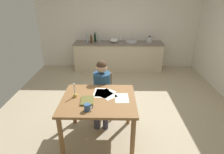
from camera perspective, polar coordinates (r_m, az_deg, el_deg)
name	(u,v)px	position (r m, az deg, el deg)	size (l,w,h in m)	color
ground_plane	(119,106)	(4.19, 2.32, -9.08)	(5.20, 5.20, 0.04)	tan
wall_back	(118,28)	(6.19, 2.00, 15.00)	(5.20, 0.12, 2.60)	silver
kitchen_counter	(118,56)	(6.03, 1.94, 6.47)	(2.79, 0.64, 0.90)	beige
dining_table	(99,105)	(2.96, -4.14, -8.65)	(1.15, 0.98, 0.79)	olive
chair_at_table	(103,93)	(3.68, -2.92, -4.99)	(0.41, 0.41, 0.87)	olive
person_seated	(102,88)	(3.46, -3.17, -3.37)	(0.32, 0.59, 1.19)	navy
coffee_mug	(87,107)	(2.62, -7.63, -9.25)	(0.13, 0.09, 0.10)	#33598C
candlestick	(75,93)	(2.97, -11.38, -4.93)	(0.06, 0.06, 0.23)	gold
book_magazine	(87,101)	(2.84, -7.68, -7.22)	(0.19, 0.26, 0.03)	brown
paper_letter	(102,93)	(3.04, -3.19, -5.04)	(0.21, 0.30, 0.00)	white
paper_bill	(106,93)	(3.04, -1.85, -5.02)	(0.21, 0.30, 0.00)	white
paper_envelope	(107,95)	(2.99, -1.42, -5.51)	(0.21, 0.30, 0.00)	white
paper_receipt	(122,98)	(2.91, 3.06, -6.46)	(0.21, 0.30, 0.00)	white
paper_notice	(100,92)	(3.07, -3.62, -4.72)	(0.21, 0.30, 0.00)	white
sink_unit	(132,42)	(5.93, 6.06, 10.78)	(0.36, 0.36, 0.24)	#B2B7BC
bottle_oil	(87,39)	(5.85, -7.63, 11.60)	(0.06, 0.06, 0.31)	#8C999E
bottle_vinegar	(91,39)	(5.87, -6.42, 11.49)	(0.07, 0.07, 0.26)	#593319
bottle_wine_red	(95,38)	(6.01, -5.26, 12.01)	(0.06, 0.06, 0.30)	black
bottle_sauce	(99,39)	(5.90, -4.05, 11.62)	(0.08, 0.08, 0.25)	#8C999E
mixing_bowl	(114,40)	(5.92, 0.65, 11.23)	(0.26, 0.26, 0.12)	white
stovetop_kettle	(149,39)	(5.99, 11.45, 11.30)	(0.18, 0.18, 0.22)	#B7BABF
wine_glass_near_sink	(120,38)	(6.04, 2.52, 11.95)	(0.07, 0.07, 0.15)	silver
wine_glass_by_kettle	(117,38)	(6.03, 1.45, 11.96)	(0.07, 0.07, 0.15)	silver
wine_glass_back_left	(113,38)	(6.03, 0.33, 11.96)	(0.07, 0.07, 0.15)	silver
wine_glass_back_right	(111,38)	(6.03, -0.28, 11.97)	(0.07, 0.07, 0.15)	silver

